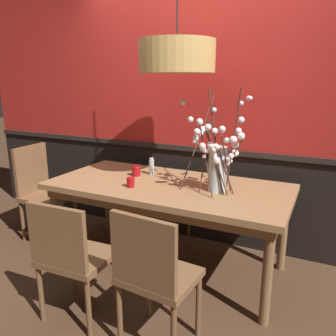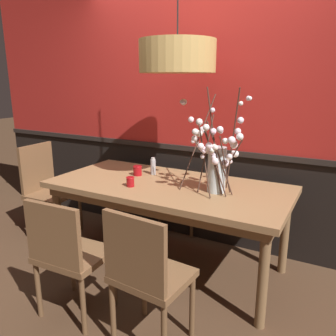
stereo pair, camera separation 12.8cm
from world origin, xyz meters
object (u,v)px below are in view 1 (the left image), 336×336
at_px(candle_holder_nearer_center, 131,182).
at_px(dining_table, 168,193).
at_px(chair_far_side_left, 181,183).
at_px(chair_head_west_end, 41,188).
at_px(condiment_bottle, 152,167).
at_px(vase_with_blossoms, 217,160).
at_px(pendant_lamp, 177,56).
at_px(chair_near_side_right, 153,273).
at_px(chair_near_side_left, 71,254).
at_px(candle_holder_nearer_edge, 136,171).

bearing_deg(candle_holder_nearer_center, dining_table, 41.19).
distance_m(chair_far_side_left, chair_head_west_end, 1.49).
relative_size(candle_holder_nearer_center, condiment_bottle, 0.51).
height_order(chair_far_side_left, candle_holder_nearer_center, chair_far_side_left).
bearing_deg(vase_with_blossoms, chair_far_side_left, 128.38).
bearing_deg(chair_head_west_end, pendant_lamp, 4.13).
bearing_deg(chair_far_side_left, condiment_bottle, -89.95).
relative_size(chair_head_west_end, vase_with_blossoms, 1.20).
height_order(dining_table, chair_near_side_right, chair_near_side_right).
relative_size(chair_near_side_left, chair_far_side_left, 0.98).
relative_size(dining_table, chair_near_side_right, 2.21).
height_order(chair_near_side_right, chair_head_west_end, chair_head_west_end).
height_order(chair_near_side_left, chair_far_side_left, chair_far_side_left).
height_order(vase_with_blossoms, pendant_lamp, pendant_lamp).
height_order(vase_with_blossoms, condiment_bottle, vase_with_blossoms).
relative_size(dining_table, chair_far_side_left, 2.26).
height_order(chair_near_side_left, pendant_lamp, pendant_lamp).
bearing_deg(candle_holder_nearer_center, candle_holder_nearer_edge, 113.54).
height_order(dining_table, pendant_lamp, pendant_lamp).
bearing_deg(candle_holder_nearer_edge, pendant_lamp, -1.00).
xyz_separation_m(chair_near_side_left, chair_head_west_end, (-1.19, 0.90, 0.03)).
relative_size(vase_with_blossoms, candle_holder_nearer_center, 9.94).
bearing_deg(dining_table, chair_head_west_end, -179.36).
bearing_deg(chair_head_west_end, chair_near_side_left, -37.09).
xyz_separation_m(chair_far_side_left, candle_holder_nearer_center, (0.03, -1.08, 0.31)).
xyz_separation_m(chair_near_side_right, condiment_bottle, (-0.61, 1.10, 0.32)).
bearing_deg(candle_holder_nearer_edge, vase_with_blossoms, -7.10).
bearing_deg(chair_near_side_left, chair_near_side_right, 1.00).
bearing_deg(candle_holder_nearer_center, chair_far_side_left, 91.37).
relative_size(dining_table, vase_with_blossoms, 2.50).
height_order(chair_near_side_left, condiment_bottle, condiment_bottle).
xyz_separation_m(condiment_bottle, pendant_lamp, (0.30, -0.10, 0.95)).
height_order(dining_table, chair_head_west_end, chair_head_west_end).
height_order(vase_with_blossoms, candle_holder_nearer_edge, vase_with_blossoms).
bearing_deg(pendant_lamp, chair_head_west_end, -175.87).
distance_m(dining_table, vase_with_blossoms, 0.54).
distance_m(vase_with_blossoms, pendant_lamp, 0.87).
height_order(chair_head_west_end, candle_holder_nearer_center, chair_head_west_end).
bearing_deg(pendant_lamp, chair_far_side_left, 111.13).
xyz_separation_m(dining_table, candle_holder_nearer_center, (-0.24, -0.21, 0.12)).
distance_m(chair_near_side_left, chair_near_side_right, 0.62).
relative_size(chair_far_side_left, candle_holder_nearer_edge, 10.03).
bearing_deg(pendant_lamp, candle_holder_nearer_edge, 179.00).
bearing_deg(chair_far_side_left, chair_near_side_left, -90.37).
relative_size(chair_far_side_left, chair_head_west_end, 0.92).
xyz_separation_m(chair_far_side_left, chair_head_west_end, (-1.20, -0.88, 0.03)).
distance_m(dining_table, chair_near_side_right, 0.98).
bearing_deg(chair_head_west_end, condiment_bottle, 10.03).
height_order(chair_near_side_right, candle_holder_nearer_center, chair_near_side_right).
bearing_deg(pendant_lamp, vase_with_blossoms, -13.36).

